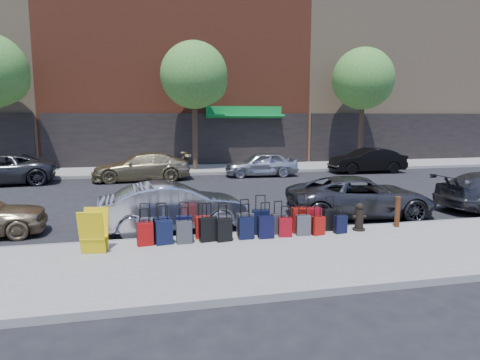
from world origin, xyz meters
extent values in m
plane|color=black|center=(0.00, 0.00, 0.00)|extent=(120.00, 120.00, 0.00)
cube|color=gray|center=(0.00, -6.50, 0.07)|extent=(60.00, 4.00, 0.15)
cube|color=gray|center=(0.00, 10.00, 0.07)|extent=(60.00, 4.00, 0.15)
cube|color=gray|center=(0.00, -4.48, 0.07)|extent=(60.00, 0.08, 0.15)
cube|color=gray|center=(0.00, 7.98, 0.07)|extent=(60.00, 0.08, 0.15)
cube|color=brown|center=(0.00, 18.00, 10.00)|extent=(17.00, 12.00, 20.00)
cube|color=black|center=(0.00, 11.95, 1.70)|extent=(16.66, 0.15, 3.40)
cube|color=#0D7C30|center=(4.00, 11.60, 3.20)|extent=(5.00, 0.91, 0.27)
cube|color=#0D7C30|center=(4.00, 11.90, 3.55)|extent=(5.00, 0.10, 0.60)
cube|color=#8F7657|center=(16.00, 18.00, 9.00)|extent=(15.00, 12.00, 18.00)
cube|color=black|center=(16.00, 11.95, 1.70)|extent=(14.70, 0.15, 3.40)
sphere|color=#2E6F25|center=(-9.40, 9.50, 5.14)|extent=(2.58, 2.58, 2.58)
cylinder|color=black|center=(0.50, 9.50, 2.55)|extent=(0.30, 0.30, 4.80)
sphere|color=#2E6F25|center=(0.50, 9.50, 5.52)|extent=(3.80, 3.80, 3.80)
sphere|color=#2E6F25|center=(1.10, 9.50, 5.14)|extent=(2.58, 2.58, 2.58)
cylinder|color=black|center=(11.00, 9.50, 2.55)|extent=(0.30, 0.30, 4.80)
sphere|color=#2E6F25|center=(11.00, 9.50, 5.52)|extent=(3.80, 3.80, 3.80)
sphere|color=#2E6F25|center=(11.60, 9.50, 5.14)|extent=(2.58, 2.58, 2.58)
cube|color=#414146|center=(-2.46, -4.82, 0.45)|extent=(0.43, 0.27, 0.60)
cylinder|color=black|center=(-2.46, -4.82, 1.10)|extent=(0.23, 0.06, 0.03)
cube|color=black|center=(-2.05, -4.77, 0.44)|extent=(0.42, 0.27, 0.59)
cylinder|color=black|center=(-2.05, -4.77, 1.08)|extent=(0.22, 0.07, 0.03)
cube|color=black|center=(-1.51, -4.76, 0.44)|extent=(0.42, 0.27, 0.59)
cylinder|color=black|center=(-1.51, -4.76, 1.08)|extent=(0.22, 0.06, 0.03)
cube|color=#B2110B|center=(-1.03, -4.79, 0.43)|extent=(0.38, 0.21, 0.57)
cylinder|color=black|center=(-1.03, -4.79, 1.04)|extent=(0.21, 0.04, 0.03)
cube|color=#39393D|center=(-0.51, -4.80, 0.43)|extent=(0.39, 0.26, 0.55)
cylinder|color=black|center=(-0.51, -4.80, 1.02)|extent=(0.21, 0.06, 0.03)
cube|color=#3D3D42|center=(0.06, -4.83, 0.45)|extent=(0.42, 0.27, 0.60)
cylinder|color=black|center=(0.06, -4.83, 1.09)|extent=(0.22, 0.06, 0.03)
cube|color=black|center=(0.49, -4.75, 0.47)|extent=(0.47, 0.31, 0.65)
cylinder|color=black|center=(0.49, -4.75, 1.18)|extent=(0.24, 0.07, 0.03)
cube|color=#333337|center=(0.96, -4.84, 0.42)|extent=(0.36, 0.20, 0.54)
cylinder|color=black|center=(0.96, -4.84, 1.01)|extent=(0.20, 0.03, 0.03)
cube|color=maroon|center=(1.56, -4.83, 0.48)|extent=(0.45, 0.25, 0.67)
cylinder|color=black|center=(1.56, -4.83, 1.21)|extent=(0.25, 0.04, 0.03)
cube|color=maroon|center=(1.94, -4.76, 0.47)|extent=(0.45, 0.28, 0.64)
cylinder|color=black|center=(1.94, -4.76, 1.16)|extent=(0.24, 0.06, 0.03)
cube|color=black|center=(2.43, -4.81, 0.44)|extent=(0.40, 0.24, 0.58)
cylinder|color=black|center=(2.43, -4.81, 1.07)|extent=(0.22, 0.05, 0.03)
cube|color=#93090A|center=(-2.47, -5.10, 0.43)|extent=(0.40, 0.26, 0.56)
cylinder|color=black|center=(-2.47, -5.10, 1.03)|extent=(0.21, 0.06, 0.03)
cube|color=black|center=(-2.02, -5.10, 0.44)|extent=(0.43, 0.29, 0.59)
cylinder|color=black|center=(-2.02, -5.10, 1.08)|extent=(0.22, 0.07, 0.03)
cube|color=#353539|center=(-1.54, -5.13, 0.43)|extent=(0.38, 0.22, 0.55)
cylinder|color=black|center=(-1.54, -5.13, 1.03)|extent=(0.21, 0.03, 0.03)
cube|color=black|center=(-0.96, -5.08, 0.45)|extent=(0.43, 0.29, 0.59)
cylinder|color=black|center=(-0.96, -5.08, 1.09)|extent=(0.23, 0.06, 0.03)
cube|color=black|center=(-0.57, -5.17, 0.43)|extent=(0.41, 0.28, 0.56)
cylinder|color=black|center=(-0.57, -5.17, 1.04)|extent=(0.21, 0.07, 0.03)
cube|color=black|center=(0.01, -5.09, 0.43)|extent=(0.39, 0.23, 0.56)
cylinder|color=black|center=(0.01, -5.09, 1.03)|extent=(0.21, 0.04, 0.03)
cube|color=black|center=(0.52, -5.13, 0.43)|extent=(0.39, 0.23, 0.57)
cylinder|color=black|center=(0.52, -5.13, 1.05)|extent=(0.22, 0.04, 0.03)
cube|color=maroon|center=(1.04, -5.12, 0.40)|extent=(0.36, 0.25, 0.49)
cylinder|color=black|center=(1.04, -5.12, 0.93)|extent=(0.19, 0.06, 0.03)
cube|color=#424247|center=(1.54, -5.10, 0.41)|extent=(0.38, 0.24, 0.53)
cylinder|color=black|center=(1.54, -5.10, 0.99)|extent=(0.20, 0.05, 0.03)
cube|color=#9B0F0A|center=(1.94, -5.16, 0.39)|extent=(0.36, 0.25, 0.48)
cylinder|color=black|center=(1.94, -5.16, 0.91)|extent=(0.19, 0.07, 0.03)
cube|color=black|center=(2.57, -5.13, 0.39)|extent=(0.35, 0.23, 0.48)
cylinder|color=black|center=(2.57, -5.13, 0.91)|extent=(0.18, 0.06, 0.03)
cylinder|color=black|center=(3.20, -4.97, 0.18)|extent=(0.34, 0.34, 0.06)
cylinder|color=black|center=(3.20, -4.97, 0.47)|extent=(0.22, 0.22, 0.52)
sphere|color=black|center=(3.20, -4.97, 0.79)|extent=(0.21, 0.21, 0.21)
cylinder|color=black|center=(3.20, -4.97, 0.52)|extent=(0.38, 0.11, 0.09)
cylinder|color=#38190C|center=(4.41, -4.88, 0.57)|extent=(0.14, 0.14, 0.84)
cylinder|color=#38190C|center=(4.41, -4.88, 0.99)|extent=(0.16, 0.16, 0.04)
cube|color=yellow|center=(-3.63, -5.57, 0.65)|extent=(0.59, 0.34, 0.99)
cube|color=yellow|center=(-3.56, -5.21, 0.65)|extent=(0.59, 0.34, 0.99)
cube|color=yellow|center=(-3.60, -5.39, 0.50)|extent=(0.61, 0.45, 0.02)
imported|color=#B3B5BA|center=(-1.66, -3.31, 0.68)|extent=(4.26, 1.85, 1.36)
imported|color=#363639|center=(4.32, -2.95, 0.65)|extent=(4.89, 2.68, 1.30)
imported|color=#9C8B5F|center=(-2.56, 6.61, 0.70)|extent=(4.90, 2.14, 1.40)
imported|color=#B5B7BC|center=(3.73, 6.80, 0.66)|extent=(3.99, 1.80, 1.33)
imported|color=black|center=(10.06, 6.88, 0.70)|extent=(4.33, 1.66, 1.41)
camera|label=1|loc=(-2.45, -15.26, 3.22)|focal=32.00mm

